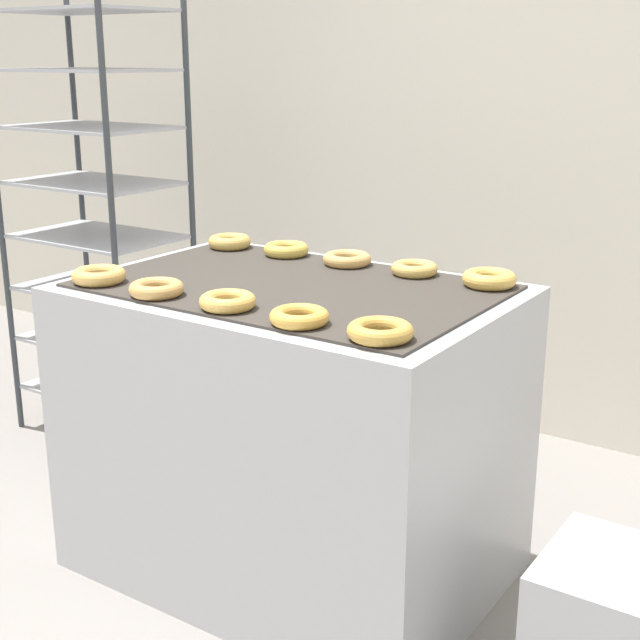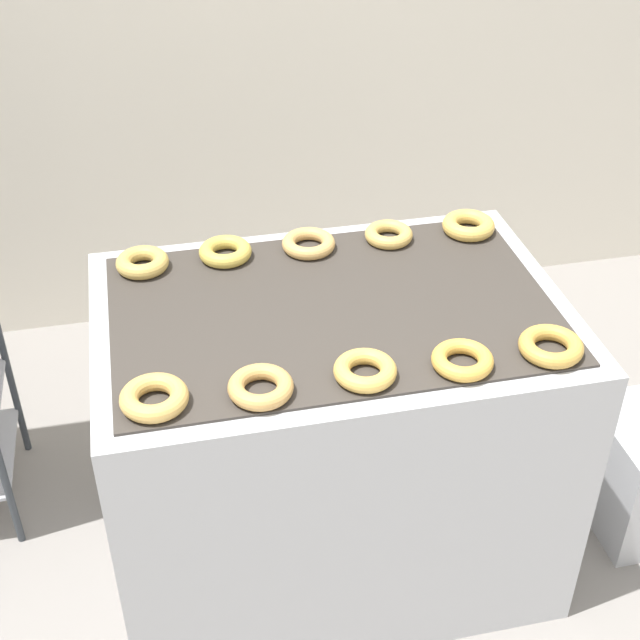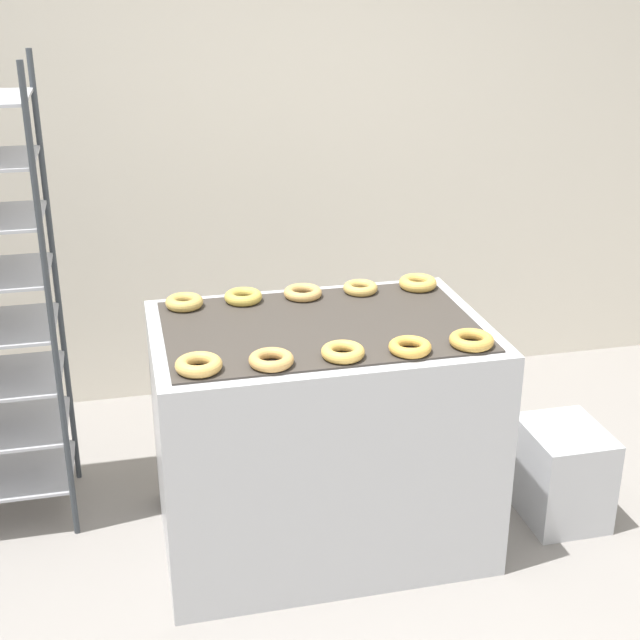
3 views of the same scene
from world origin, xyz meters
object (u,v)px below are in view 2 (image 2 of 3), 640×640
(donut_far_left, at_px, (225,252))
(donut_near_leftmost, at_px, (154,398))
(fryer_machine, at_px, (331,437))
(donut_near_right, at_px, (462,360))
(donut_far_right, at_px, (389,234))
(donut_near_center, at_px, (365,370))
(donut_far_rightmost, at_px, (468,225))
(donut_near_rightmost, at_px, (551,346))
(donut_far_leftmost, at_px, (142,262))
(donut_far_center, at_px, (310,243))
(donut_near_left, at_px, (261,387))

(donut_far_left, bearing_deg, donut_near_leftmost, -111.59)
(fryer_machine, height_order, donut_near_right, donut_near_right)
(donut_far_right, bearing_deg, donut_near_right, -89.36)
(donut_far_left, bearing_deg, donut_near_center, -67.55)
(donut_far_rightmost, bearing_deg, donut_near_right, -111.30)
(donut_far_right, bearing_deg, donut_near_center, -110.82)
(donut_near_rightmost, distance_m, donut_far_rightmost, 0.61)
(fryer_machine, xyz_separation_m, donut_far_leftmost, (-0.48, 0.30, 0.48))
(donut_near_center, relative_size, donut_far_right, 1.07)
(donut_far_left, distance_m, donut_far_rightmost, 0.73)
(donut_near_rightmost, bearing_deg, donut_far_right, 111.09)
(donut_near_center, xyz_separation_m, donut_far_rightmost, (0.48, 0.60, 0.00))
(donut_near_leftmost, distance_m, donut_far_left, 0.65)
(donut_near_rightmost, relative_size, donut_far_right, 1.12)
(donut_far_center, bearing_deg, donut_near_left, -111.70)
(donut_near_left, height_order, donut_far_right, donut_near_left)
(fryer_machine, relative_size, donut_near_right, 8.37)
(donut_near_leftmost, height_order, donut_near_right, donut_near_leftmost)
(donut_near_right, bearing_deg, donut_far_rightmost, 68.70)
(donut_near_left, bearing_deg, donut_near_leftmost, 177.36)
(donut_far_right, relative_size, donut_far_rightmost, 0.90)
(donut_near_center, xyz_separation_m, donut_near_right, (0.24, -0.01, -0.00))
(donut_near_right, distance_m, donut_near_rightmost, 0.23)
(donut_far_rightmost, bearing_deg, donut_near_center, -128.32)
(donut_near_left, relative_size, donut_far_rightmost, 0.98)
(donut_far_center, xyz_separation_m, donut_far_right, (0.24, 0.00, -0.00))
(donut_near_right, relative_size, donut_far_leftmost, 1.01)
(donut_near_leftmost, relative_size, donut_far_right, 1.11)
(donut_near_leftmost, relative_size, donut_near_left, 1.03)
(donut_far_center, bearing_deg, donut_near_leftmost, -128.89)
(donut_far_leftmost, bearing_deg, donut_near_left, -68.69)
(donut_near_rightmost, bearing_deg, donut_far_leftmost, 147.64)
(donut_near_leftmost, relative_size, donut_far_leftmost, 1.07)
(donut_near_rightmost, bearing_deg, donut_near_leftmost, 179.44)
(fryer_machine, xyz_separation_m, donut_far_right, (0.24, 0.31, 0.48))
(donut_far_leftmost, xyz_separation_m, donut_far_left, (0.23, 0.01, -0.00))
(donut_near_left, xyz_separation_m, donut_far_right, (0.48, 0.61, -0.00))
(donut_near_leftmost, xyz_separation_m, donut_far_rightmost, (0.97, 0.60, 0.00))
(donut_near_rightmost, xyz_separation_m, donut_far_right, (-0.24, 0.61, -0.00))
(donut_near_center, bearing_deg, donut_near_rightmost, -0.63)
(donut_near_right, xyz_separation_m, donut_far_right, (-0.01, 0.62, -0.00))
(donut_near_leftmost, height_order, donut_far_center, donut_near_leftmost)
(donut_near_center, relative_size, donut_far_leftmost, 1.02)
(donut_far_rightmost, bearing_deg, donut_far_center, 179.63)
(donut_far_left, xyz_separation_m, donut_far_right, (0.48, -0.00, -0.00))
(donut_near_rightmost, bearing_deg, donut_near_right, -178.85)
(fryer_machine, distance_m, donut_far_left, 0.62)
(fryer_machine, bearing_deg, donut_far_left, 128.08)
(fryer_machine, relative_size, donut_far_right, 8.87)
(donut_far_rightmost, bearing_deg, donut_far_left, 179.50)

